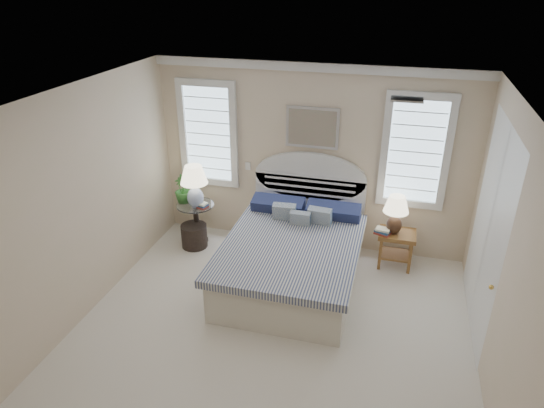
% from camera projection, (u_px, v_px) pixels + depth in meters
% --- Properties ---
extents(floor, '(4.50, 5.00, 0.01)m').
position_uv_depth(floor, '(263.00, 352.00, 5.31)').
color(floor, beige).
rests_on(floor, ground).
extents(ceiling, '(4.50, 5.00, 0.01)m').
position_uv_depth(ceiling, '(261.00, 110.00, 4.14)').
color(ceiling, silver).
rests_on(ceiling, wall_back).
extents(wall_back, '(4.50, 0.02, 2.70)m').
position_uv_depth(wall_back, '(312.00, 159.00, 6.89)').
color(wall_back, beige).
rests_on(wall_back, floor).
extents(wall_left, '(0.02, 5.00, 2.70)m').
position_uv_depth(wall_left, '(64.00, 218.00, 5.26)').
color(wall_left, beige).
rests_on(wall_left, floor).
extents(wall_right, '(0.02, 5.00, 2.70)m').
position_uv_depth(wall_right, '(511.00, 281.00, 4.19)').
color(wall_right, beige).
rests_on(wall_right, floor).
extents(crown_molding, '(4.50, 0.08, 0.12)m').
position_uv_depth(crown_molding, '(314.00, 67.00, 6.30)').
color(crown_molding, silver).
rests_on(crown_molding, wall_back).
extents(hvac_vent, '(0.30, 0.20, 0.02)m').
position_uv_depth(hvac_vent, '(407.00, 99.00, 4.55)').
color(hvac_vent, '#B2B2B2').
rests_on(hvac_vent, ceiling).
extents(switch_plate, '(0.08, 0.01, 0.12)m').
position_uv_depth(switch_plate, '(248.00, 166.00, 7.19)').
color(switch_plate, silver).
rests_on(switch_plate, wall_back).
extents(window_left, '(0.90, 0.06, 1.60)m').
position_uv_depth(window_left, '(209.00, 134.00, 7.14)').
color(window_left, '#AAC7D8').
rests_on(window_left, wall_back).
extents(window_right, '(0.90, 0.06, 1.60)m').
position_uv_depth(window_right, '(415.00, 152.00, 6.44)').
color(window_right, '#AAC7D8').
rests_on(window_right, wall_back).
extents(painting, '(0.74, 0.04, 0.58)m').
position_uv_depth(painting, '(312.00, 128.00, 6.65)').
color(painting, silver).
rests_on(painting, wall_back).
extents(closet_door, '(0.02, 1.80, 2.40)m').
position_uv_depth(closet_door, '(488.00, 231.00, 5.30)').
color(closet_door, white).
rests_on(closet_door, floor).
extents(bed, '(1.72, 2.28, 1.47)m').
position_uv_depth(bed, '(294.00, 254.00, 6.41)').
color(bed, silver).
rests_on(bed, floor).
extents(side_table_left, '(0.56, 0.56, 0.63)m').
position_uv_depth(side_table_left, '(196.00, 219.00, 7.32)').
color(side_table_left, black).
rests_on(side_table_left, floor).
extents(nightstand_right, '(0.50, 0.40, 0.53)m').
position_uv_depth(nightstand_right, '(396.00, 242.00, 6.70)').
color(nightstand_right, olive).
rests_on(nightstand_right, floor).
extents(floor_pot, '(0.42, 0.42, 0.35)m').
position_uv_depth(floor_pot, '(194.00, 236.00, 7.28)').
color(floor_pot, black).
rests_on(floor_pot, floor).
extents(lamp_left, '(0.51, 0.51, 0.65)m').
position_uv_depth(lamp_left, '(194.00, 182.00, 6.98)').
color(lamp_left, silver).
rests_on(lamp_left, side_table_left).
extents(lamp_right, '(0.43, 0.43, 0.56)m').
position_uv_depth(lamp_right, '(396.00, 211.00, 6.49)').
color(lamp_right, black).
rests_on(lamp_right, nightstand_right).
extents(potted_plant, '(0.30, 0.30, 0.43)m').
position_uv_depth(potted_plant, '(183.00, 189.00, 7.19)').
color(potted_plant, '#336829').
rests_on(potted_plant, side_table_left).
extents(books_left, '(0.22, 0.19, 0.08)m').
position_uv_depth(books_left, '(201.00, 205.00, 7.10)').
color(books_left, maroon).
rests_on(books_left, side_table_left).
extents(books_right, '(0.24, 0.20, 0.08)m').
position_uv_depth(books_right, '(383.00, 231.00, 6.59)').
color(books_right, maroon).
rests_on(books_right, nightstand_right).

